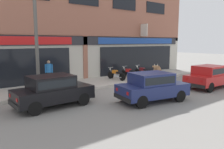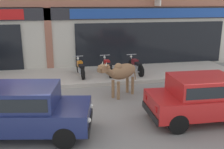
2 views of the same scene
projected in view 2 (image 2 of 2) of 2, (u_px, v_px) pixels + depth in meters
ground_plane at (47, 110)px, 9.23m from camera, size 90.00×90.00×0.00m
sidewalk at (50, 77)px, 12.82m from camera, size 19.00×3.26×0.18m
cow at (121, 72)px, 10.27m from camera, size 1.85×1.45×1.61m
car_0 at (25, 108)px, 7.28m from camera, size 3.80×2.21×1.46m
car_1 at (203, 96)px, 8.22m from camera, size 3.65×1.70×1.46m
motorcycle_0 at (80, 68)px, 12.68m from camera, size 0.52×1.81×0.88m
motorcycle_1 at (107, 67)px, 12.92m from camera, size 0.52×1.81×0.88m
motorcycle_2 at (136, 66)px, 13.11m from camera, size 0.52×1.81×0.88m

